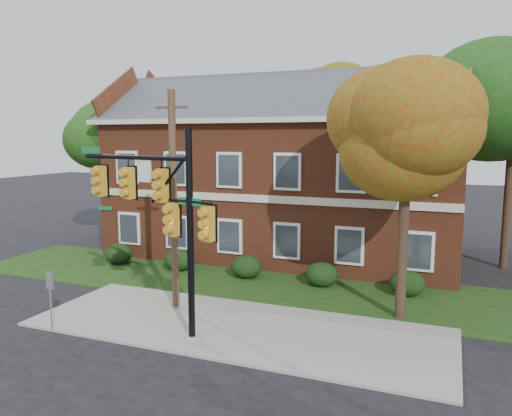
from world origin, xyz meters
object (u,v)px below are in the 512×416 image
at_px(apartment_building, 284,163).
at_px(hedge_left, 179,260).
at_px(tree_left_rear, 120,132).
at_px(tree_far_rear, 341,99).
at_px(hedge_center, 246,267).
at_px(traffic_signal, 161,208).
at_px(utility_pole, 174,201).
at_px(hedge_right, 322,275).
at_px(hedge_far_right, 407,283).
at_px(sign_post, 50,292).
at_px(hedge_far_left, 118,254).
at_px(tree_near_right, 414,127).

distance_m(apartment_building, hedge_left, 7.73).
distance_m(apartment_building, tree_left_rear, 9.94).
bearing_deg(tree_far_rear, hedge_center, -95.85).
bearing_deg(traffic_signal, utility_pole, 123.93).
bearing_deg(hedge_right, hedge_far_right, 0.00).
relative_size(hedge_center, traffic_signal, 0.21).
distance_m(hedge_center, sign_post, 8.94).
height_order(apartment_building, hedge_far_left, apartment_building).
distance_m(tree_near_right, traffic_signal, 8.69).
height_order(hedge_far_left, hedge_center, same).
xyz_separation_m(tree_near_right, sign_post, (-10.72, -5.35, -5.31)).
relative_size(hedge_right, tree_left_rear, 0.16).
xyz_separation_m(tree_left_rear, sign_post, (6.23, -12.32, -5.32)).
relative_size(hedge_far_right, traffic_signal, 0.21).
bearing_deg(hedge_center, tree_near_right, -21.42).
bearing_deg(traffic_signal, hedge_left, 129.29).
distance_m(hedge_center, tree_far_rear, 15.57).
height_order(tree_left_rear, utility_pole, tree_left_rear).
distance_m(apartment_building, traffic_signal, 12.14).
relative_size(hedge_left, tree_left_rear, 0.16).
bearing_deg(hedge_center, hedge_far_left, 180.00).
distance_m(hedge_far_left, tree_far_rear, 17.61).
xyz_separation_m(hedge_far_left, tree_left_rear, (-2.73, 4.14, 6.16)).
bearing_deg(hedge_left, tree_left_rear, 146.41).
bearing_deg(utility_pole, hedge_left, 116.70).
xyz_separation_m(hedge_right, traffic_signal, (-3.54, -6.85, 3.59)).
xyz_separation_m(hedge_left, hedge_right, (7.00, 0.00, 0.00)).
relative_size(apartment_building, hedge_left, 13.43).
height_order(hedge_far_right, tree_near_right, tree_near_right).
height_order(hedge_center, hedge_right, same).
distance_m(tree_left_rear, utility_pole, 12.77).
distance_m(hedge_right, tree_near_right, 7.72).
bearing_deg(hedge_left, sign_post, -90.00).
bearing_deg(tree_near_right, utility_pole, -167.05).
bearing_deg(sign_post, tree_left_rear, 119.23).
xyz_separation_m(apartment_building, traffic_signal, (-0.04, -12.11, -0.87)).
height_order(hedge_right, tree_far_rear, tree_far_rear).
relative_size(apartment_building, tree_left_rear, 2.12).
bearing_deg(hedge_far_right, hedge_far_left, 180.00).
xyz_separation_m(apartment_building, hedge_left, (-3.50, -5.25, -4.46)).
xyz_separation_m(hedge_right, tree_near_right, (3.72, -2.83, 6.14)).
relative_size(apartment_building, hedge_far_left, 13.43).
relative_size(apartment_building, tree_near_right, 2.19).
relative_size(hedge_far_right, tree_near_right, 0.16).
distance_m(tree_near_right, utility_pole, 8.72).
xyz_separation_m(hedge_center, tree_near_right, (7.22, -2.83, 6.14)).
distance_m(traffic_signal, sign_post, 4.62).
distance_m(apartment_building, hedge_center, 6.89).
distance_m(apartment_building, tree_near_right, 10.97).
bearing_deg(tree_far_rear, hedge_far_right, -66.63).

